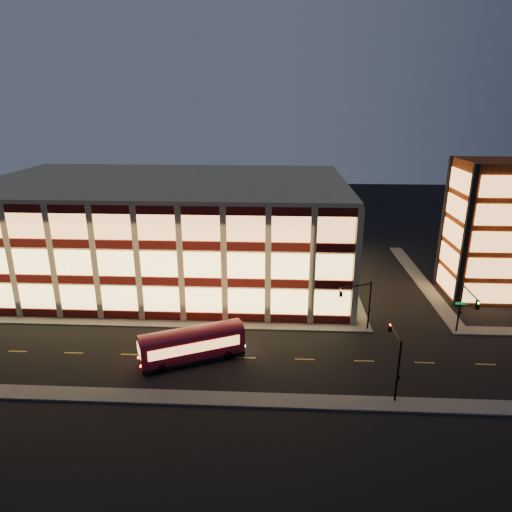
{
  "coord_description": "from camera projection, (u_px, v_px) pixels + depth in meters",
  "views": [
    {
      "loc": [
        13.17,
        -46.68,
        24.79
      ],
      "look_at": [
        10.31,
        8.0,
        6.27
      ],
      "focal_mm": 32.0,
      "sensor_mm": 36.0,
      "label": 1
    }
  ],
  "objects": [
    {
      "name": "trolley_bus",
      "position": [
        192.0,
        343.0,
        45.61
      ],
      "size": [
        10.52,
        6.65,
        3.52
      ],
      "rotation": [
        0.0,
        0.0,
        0.43
      ],
      "color": "maroon",
      "rests_on": "ground"
    },
    {
      "name": "traffic_signal_far",
      "position": [
        359.0,
        299.0,
        50.56
      ],
      "size": [
        3.79,
        1.87,
        6.0
      ],
      "color": "black",
      "rests_on": "ground"
    },
    {
      "name": "sidewalk_office_east",
      "position": [
        344.0,
        278.0,
        67.67
      ],
      "size": [
        2.0,
        30.0,
        0.15
      ],
      "primitive_type": "cube",
      "color": "#514F4C",
      "rests_on": "ground"
    },
    {
      "name": "traffic_signal_near",
      "position": [
        395.0,
        351.0,
        39.84
      ],
      "size": [
        0.32,
        4.45,
        6.0
      ],
      "color": "black",
      "rests_on": "ground"
    },
    {
      "name": "stair_tower",
      "position": [
        485.0,
        230.0,
        59.2
      ],
      "size": [
        8.6,
        8.6,
        18.0
      ],
      "color": "#8C3814",
      "rests_on": "ground"
    },
    {
      "name": "traffic_signal_right",
      "position": [
        466.0,
        304.0,
        49.19
      ],
      "size": [
        1.2,
        4.37,
        6.0
      ],
      "color": "black",
      "rests_on": "ground"
    },
    {
      "name": "sidewalk_tower_west",
      "position": [
        420.0,
        279.0,
        67.13
      ],
      "size": [
        2.0,
        30.0,
        0.15
      ],
      "primitive_type": "cube",
      "color": "#514F4C",
      "rests_on": "ground"
    },
    {
      "name": "office_building",
      "position": [
        169.0,
        229.0,
        66.58
      ],
      "size": [
        50.45,
        30.45,
        14.5
      ],
      "color": "tan",
      "rests_on": "ground"
    },
    {
      "name": "sidewalk_office_south",
      "position": [
        141.0,
        323.0,
        53.83
      ],
      "size": [
        54.0,
        2.0,
        0.15
      ],
      "primitive_type": "cube",
      "color": "#514F4C",
      "rests_on": "ground"
    },
    {
      "name": "ground",
      "position": [
        164.0,
        328.0,
        52.76
      ],
      "size": [
        200.0,
        200.0,
        0.0
      ],
      "primitive_type": "plane",
      "color": "black",
      "rests_on": "ground"
    },
    {
      "name": "sidewalk_near",
      "position": [
        128.0,
        396.0,
        40.44
      ],
      "size": [
        100.0,
        2.0,
        0.15
      ],
      "primitive_type": "cube",
      "color": "#514F4C",
      "rests_on": "ground"
    }
  ]
}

